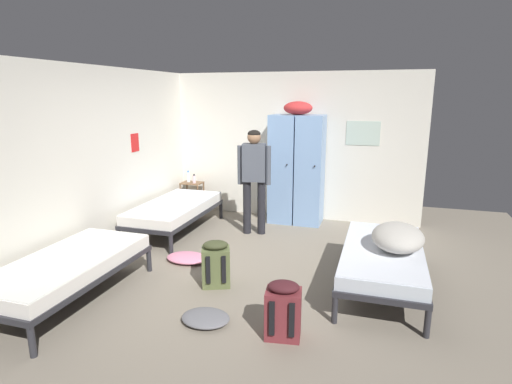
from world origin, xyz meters
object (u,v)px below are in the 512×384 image
locker_bank (297,167)px  person_traveler (254,172)px  backpack_maroon (283,310)px  backpack_olive (216,264)px  bed_left_rear (175,209)px  clothes_pile_grey (206,318)px  bedding_heap (398,237)px  bed_left_front (67,267)px  shelf_unit (192,194)px  water_bottle (188,177)px  clothes_pile_pink (187,258)px  lotion_bottle (194,179)px  bed_right (382,257)px

locker_bank → person_traveler: bearing=-122.0°
backpack_maroon → backpack_olive: bearing=141.5°
bed_left_rear → clothes_pile_grey: bearing=-56.2°
bedding_heap → bed_left_front: bearing=-158.8°
bed_left_rear → backpack_maroon: (2.38, -2.39, -0.12)m
shelf_unit → person_traveler: (1.50, -0.85, 0.65)m
bedding_heap → backpack_olive: bearing=-165.8°
person_traveler → water_bottle: size_ratio=7.70×
person_traveler → clothes_pile_grey: bearing=-82.6°
shelf_unit → clothes_pile_pink: size_ratio=1.00×
shelf_unit → bed_left_rear: 1.18m
bedding_heap → water_bottle: (-3.70, 2.27, 0.04)m
shelf_unit → lotion_bottle: 0.31m
clothes_pile_grey → bedding_heap: bearing=36.1°
shelf_unit → bed_left_front: 3.56m
bed_left_front → water_bottle: water_bottle is taller
locker_bank → bed_right: bearing=-56.4°
bed_left_rear → backpack_maroon: bearing=-45.2°
bed_left_rear → lotion_bottle: bearing=99.2°
backpack_olive → water_bottle: bearing=121.7°
clothes_pile_pink → water_bottle: bearing=115.6°
bedding_heap → lotion_bottle: size_ratio=4.42×
shelf_unit → bed_right: (3.47, -2.25, 0.04)m
bed_left_rear → water_bottle: water_bottle is taller
shelf_unit → bed_left_rear: bearing=-77.7°
bed_left_front → lotion_bottle: (-0.18, 3.51, 0.26)m
bed_right → backpack_olive: 1.91m
shelf_unit → clothes_pile_grey: shelf_unit is taller
locker_bank → backpack_maroon: locker_bank is taller
bed_left_rear → clothes_pile_grey: bed_left_rear is taller
bed_left_rear → locker_bank: bearing=32.5°
clothes_pile_grey → person_traveler: bearing=97.4°
clothes_pile_pink → clothes_pile_grey: clothes_pile_pink is taller
lotion_bottle → backpack_olive: bearing=-60.0°
bed_left_rear → lotion_bottle: (-0.18, 1.11, 0.26)m
water_bottle → bed_left_rear: bearing=-74.2°
person_traveler → bed_right: bearing=-35.4°
bed_right → water_bottle: (-3.55, 2.27, 0.29)m
bed_left_rear → bed_right: 3.40m
bedding_heap → clothes_pile_pink: bedding_heap is taller
bedding_heap → person_traveler: bearing=146.6°
backpack_olive → clothes_pile_pink: backpack_olive is taller
locker_bank → backpack_olive: size_ratio=3.76×
locker_bank → backpack_maroon: bearing=-79.9°
person_traveler → lotion_bottle: 1.67m
locker_bank → shelf_unit: size_ratio=3.63×
bed_left_front → backpack_maroon: bearing=0.4°
person_traveler → backpack_olive: person_traveler is taller
bed_right → clothes_pile_grey: 2.10m
bedding_heap → clothes_pile_pink: 2.69m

